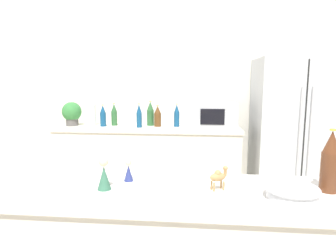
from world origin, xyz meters
The scene contains 17 objects.
wall_back centered at (0.00, 2.73, 1.27)m, with size 8.00×0.06×2.55m.
back_counter centered at (-0.53, 2.40, 0.46)m, with size 2.14×0.63×0.91m.
refrigerator centered at (1.09, 2.32, 0.84)m, with size 0.82×0.75×1.68m.
potted_plant centered at (-1.45, 2.36, 1.06)m, with size 0.23×0.23×0.28m.
paper_towel_roll centered at (-1.22, 2.40, 1.04)m, with size 0.10×0.10×0.26m.
microwave centered at (0.25, 2.42, 1.05)m, with size 0.48×0.37×0.28m.
back_bottle_0 centered at (-0.19, 2.41, 1.04)m, with size 0.07×0.07×0.27m.
back_bottle_1 centered at (-0.62, 2.31, 1.04)m, with size 0.06×0.06×0.27m.
back_bottle_2 centered at (-0.51, 2.46, 1.05)m, with size 0.08×0.08×0.29m.
back_bottle_3 centered at (-0.42, 2.40, 1.03)m, with size 0.08×0.08×0.25m.
back_bottle_4 centered at (-1.06, 2.35, 1.03)m, with size 0.07×0.07×0.25m.
back_bottle_5 centered at (-0.95, 2.43, 1.04)m, with size 0.07×0.07×0.27m.
wine_bottle centered at (0.67, 0.39, 1.07)m, with size 0.08×0.08×0.30m.
fruit_bowl centered at (0.47, 0.28, 0.95)m, with size 0.24×0.24×0.06m.
camel_figurine centered at (0.15, 0.35, 0.99)m, with size 0.09×0.07×0.12m.
wise_man_figurine_blue centered at (-0.31, 0.44, 0.97)m, with size 0.05×0.05×0.12m.
wise_man_figurine_crimson centered at (-0.40, 0.31, 0.99)m, with size 0.07×0.07×0.16m.
Camera 1 is at (0.04, -1.05, 1.45)m, focal length 32.00 mm.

